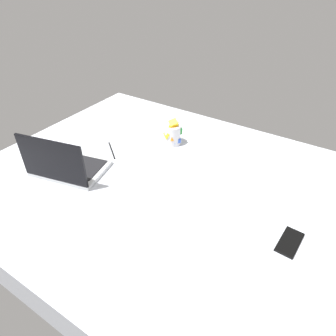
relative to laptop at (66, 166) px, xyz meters
The scene contains 5 objects.
bed_mattress 50.72cm from the laptop, 154.83° to the right, with size 180.00×140.00×18.00cm, color #B7BCC6.
laptop is the anchor object (origin of this frame).
snack_cup 57.73cm from the laptop, 118.42° to the right, with size 9.77×9.61×15.12cm.
cell_phone 101.91cm from the laptop, behind, with size 6.80×14.00×0.80cm, color black.
charger_cable 27.19cm from the laptop, 99.06° to the right, with size 17.00×0.60×0.60cm, color black.
Camera 1 is at (-59.12, 92.24, 105.10)cm, focal length 32.32 mm.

